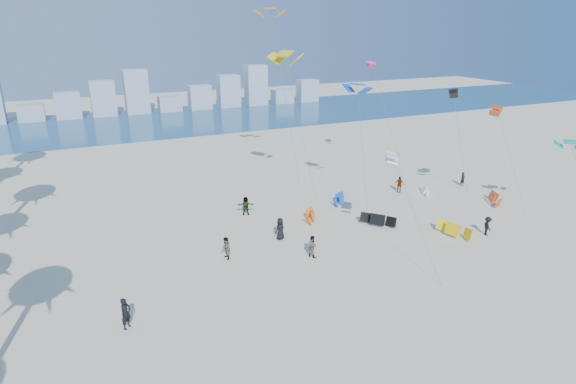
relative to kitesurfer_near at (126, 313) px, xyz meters
name	(u,v)px	position (x,y,z in m)	size (l,w,h in m)	color
ocean	(139,123)	(9.94, 61.84, -0.95)	(220.00, 220.00, 0.00)	navy
kitesurfer_near	(126,313)	(0.00, 0.00, 0.00)	(0.70, 0.46, 1.91)	black
kitesurfer_mid	(312,246)	(13.78, 3.42, -0.11)	(0.83, 0.64, 1.70)	gray
kitesurfers_far	(330,214)	(18.19, 8.31, -0.10)	(29.06, 13.73, 1.83)	black
grounded_kites	(406,213)	(25.02, 6.55, -0.48)	(20.29, 13.71, 1.06)	orange
flying_kites	(372,75)	(24.22, 11.89, 11.22)	(22.97, 26.77, 18.54)	white
distant_skyline	(123,98)	(8.75, 71.84, 2.13)	(85.00, 3.00, 8.40)	#9EADBF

